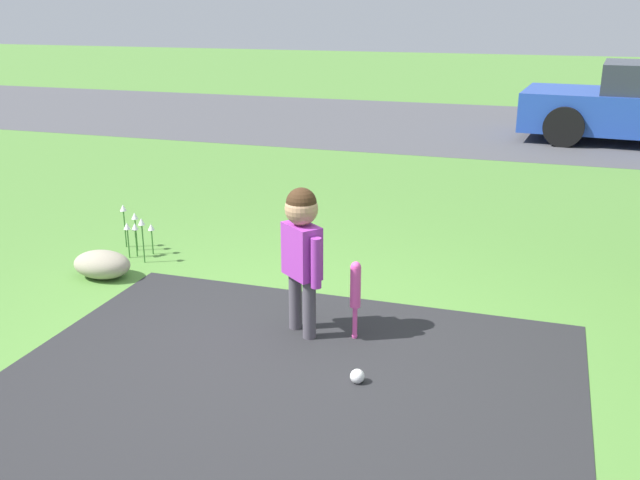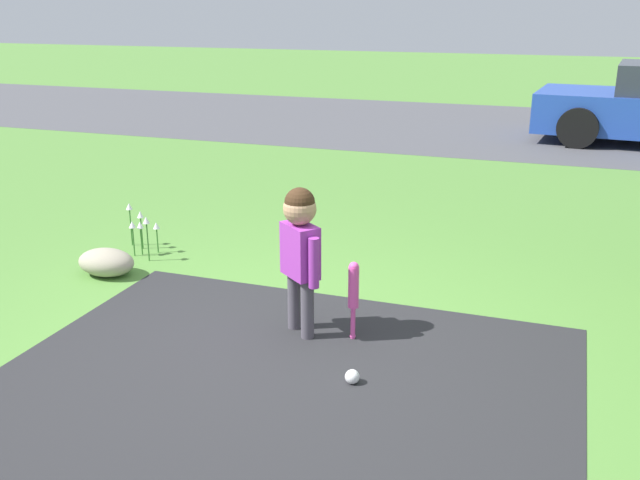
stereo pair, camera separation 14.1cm
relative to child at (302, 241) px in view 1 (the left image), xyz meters
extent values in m
plane|color=#518438|center=(-0.04, -0.30, -0.68)|extent=(60.00, 60.00, 0.00)
cube|color=#4C4C51|center=(-0.04, 9.28, -0.67)|extent=(40.00, 6.00, 0.01)
cylinder|color=#4C4751|center=(-0.07, 0.06, -0.46)|extent=(0.09, 0.09, 0.43)
cylinder|color=#4C4751|center=(0.07, -0.06, -0.46)|extent=(0.09, 0.09, 0.43)
cube|color=purple|center=(0.00, 0.00, -0.07)|extent=(0.32, 0.30, 0.36)
cylinder|color=purple|center=(-0.14, 0.11, -0.10)|extent=(0.07, 0.07, 0.34)
cylinder|color=purple|center=(0.14, -0.11, -0.10)|extent=(0.07, 0.07, 0.34)
sphere|color=tan|center=(0.00, 0.00, 0.23)|extent=(0.22, 0.22, 0.22)
sphere|color=#382314|center=(0.00, 0.00, 0.26)|extent=(0.21, 0.21, 0.21)
sphere|color=#E54CA5|center=(0.37, 0.03, -0.66)|extent=(0.04, 0.04, 0.04)
cylinder|color=#E54CA5|center=(0.37, 0.03, -0.56)|extent=(0.03, 0.03, 0.24)
cylinder|color=#E54CA5|center=(0.37, 0.03, -0.30)|extent=(0.07, 0.07, 0.29)
sphere|color=#E54CA5|center=(0.37, 0.03, -0.15)|extent=(0.07, 0.07, 0.07)
sphere|color=white|center=(0.54, -0.55, -0.63)|extent=(0.09, 0.09, 0.09)
cylinder|color=black|center=(1.72, 7.70, -0.36)|extent=(0.65, 0.23, 0.64)
cylinder|color=black|center=(1.88, 9.48, -0.36)|extent=(0.65, 0.23, 0.64)
cylinder|color=#38702D|center=(-1.95, 1.03, -0.55)|extent=(0.01, 0.01, 0.26)
cone|color=silver|center=(-1.95, 1.03, -0.39)|extent=(0.06, 0.06, 0.06)
cylinder|color=#38702D|center=(-1.85, 1.13, -0.56)|extent=(0.01, 0.01, 0.23)
cone|color=silver|center=(-1.85, 1.13, -0.42)|extent=(0.06, 0.06, 0.06)
cylinder|color=#38702D|center=(-2.19, 1.23, -0.50)|extent=(0.01, 0.01, 0.35)
cone|color=silver|center=(-2.19, 1.23, -0.29)|extent=(0.06, 0.06, 0.06)
cylinder|color=#38702D|center=(-2.00, 0.98, -0.54)|extent=(0.01, 0.01, 0.27)
cone|color=silver|center=(-2.00, 0.98, -0.38)|extent=(0.06, 0.06, 0.06)
cylinder|color=#38702D|center=(-2.04, 1.18, -0.52)|extent=(0.01, 0.01, 0.30)
cone|color=silver|center=(-2.04, 1.18, -0.34)|extent=(0.06, 0.06, 0.06)
cylinder|color=#38702D|center=(-1.80, 0.91, -0.50)|extent=(0.01, 0.01, 0.35)
cone|color=silver|center=(-1.80, 0.91, -0.30)|extent=(0.06, 0.06, 0.06)
ellipsoid|color=#9E937F|center=(-1.94, 0.49, -0.56)|extent=(0.50, 0.35, 0.23)
camera|label=1|loc=(1.50, -4.26, 1.51)|focal=40.00mm
camera|label=2|loc=(1.64, -4.22, 1.51)|focal=40.00mm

